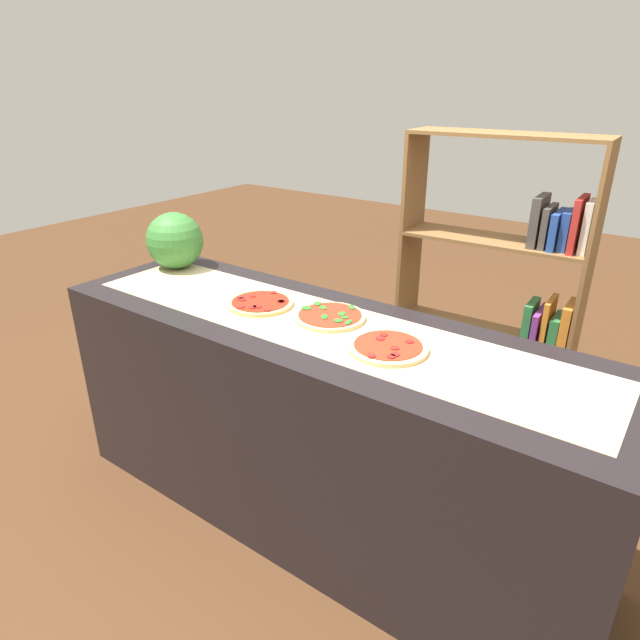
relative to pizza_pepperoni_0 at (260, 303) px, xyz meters
name	(u,v)px	position (x,y,z in m)	size (l,w,h in m)	color
ground_plane	(320,512)	(0.31, -0.01, -0.93)	(12.00, 12.00, 0.00)	#4C2D19
counter	(320,426)	(0.31, -0.01, -0.47)	(2.31, 0.68, 0.92)	black
parchment_paper	(320,325)	(0.31, -0.01, -0.01)	(2.13, 0.45, 0.00)	tan
pizza_pepperoni_0	(260,303)	(0.00, 0.00, 0.00)	(0.27, 0.27, 0.02)	#DBB26B
pizza_spinach_1	(330,316)	(0.31, 0.05, 0.00)	(0.28, 0.28, 0.02)	#E5C17F
pizza_pepperoni_2	(388,347)	(0.63, -0.05, 0.00)	(0.28, 0.28, 0.02)	#E5C17F
watermelon	(175,241)	(-0.66, 0.13, 0.13)	(0.27, 0.27, 0.27)	#387A33
bookshelf	(511,305)	(0.69, 1.16, -0.23)	(0.94, 0.31, 1.55)	brown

